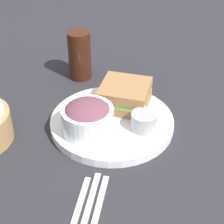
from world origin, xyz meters
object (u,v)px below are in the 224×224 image
object	(u,v)px
salad_bowl	(88,117)
spoon	(77,212)
drink_glass	(80,55)
knife	(87,213)
sandwich	(125,95)
fork	(96,215)
plate	(112,122)
dressing_cup	(144,121)

from	to	relation	value
salad_bowl	spoon	bearing A→B (deg)	-179.37
drink_glass	knife	size ratio (longest dim) A/B	0.66
salad_bowl	drink_glass	world-z (taller)	drink_glass
sandwich	fork	distance (m)	0.34
plate	knife	xyz separation A→B (m)	(-0.27, 0.03, -0.01)
spoon	dressing_cup	bearing A→B (deg)	158.70
sandwich	dressing_cup	bearing A→B (deg)	-153.55
spoon	knife	bearing A→B (deg)	90.00
knife	drink_glass	bearing A→B (deg)	-164.98
dressing_cup	fork	size ratio (longest dim) A/B	0.30
sandwich	dressing_cup	distance (m)	0.10
sandwich	spoon	bearing A→B (deg)	166.56
dressing_cup	fork	bearing A→B (deg)	159.59
salad_bowl	drink_glass	bearing A→B (deg)	10.70
plate	spoon	world-z (taller)	plate
plate	sandwich	size ratio (longest dim) A/B	2.14
plate	knife	bearing A→B (deg)	173.28
dressing_cup	drink_glass	distance (m)	0.32
sandwich	knife	xyz separation A→B (m)	(-0.33, 0.06, -0.05)
knife	spoon	bearing A→B (deg)	-90.00
plate	sandwich	bearing A→B (deg)	-25.29
salad_bowl	drink_glass	xyz separation A→B (m)	(0.28, 0.05, 0.01)
dressing_cup	fork	xyz separation A→B (m)	(-0.24, 0.09, -0.04)
salad_bowl	dressing_cup	xyz separation A→B (m)	(0.01, -0.13, -0.02)
sandwich	dressing_cup	world-z (taller)	sandwich
plate	fork	distance (m)	0.27
plate	spoon	xyz separation A→B (m)	(-0.27, 0.05, -0.01)
drink_glass	knife	bearing A→B (deg)	-171.70
dressing_cup	knife	bearing A→B (deg)	155.71
plate	knife	world-z (taller)	plate
sandwich	dressing_cup	xyz separation A→B (m)	(-0.09, -0.05, -0.01)
dressing_cup	spoon	distance (m)	0.27
plate	drink_glass	xyz separation A→B (m)	(0.23, 0.10, 0.06)
dressing_cup	salad_bowl	bearing A→B (deg)	96.68
salad_bowl	fork	size ratio (longest dim) A/B	0.59
fork	knife	size ratio (longest dim) A/B	0.95
salad_bowl	spoon	world-z (taller)	salad_bowl
salad_bowl	fork	world-z (taller)	salad_bowl
sandwich	knife	world-z (taller)	sandwich
fork	knife	bearing A→B (deg)	-90.00
knife	spoon	distance (m)	0.02
fork	spoon	xyz separation A→B (m)	(0.00, 0.04, 0.00)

